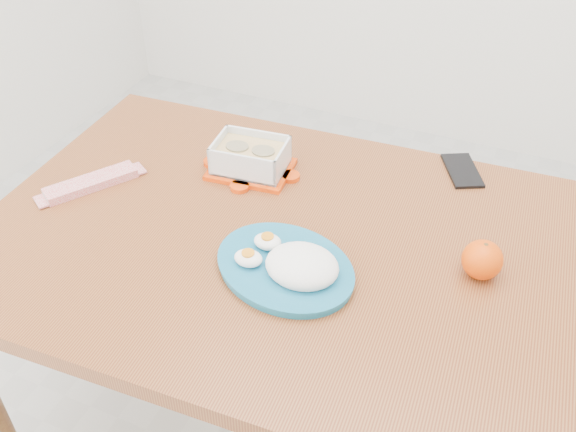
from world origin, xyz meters
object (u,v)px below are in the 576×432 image
at_px(smartphone, 462,171).
at_px(rice_plate, 290,264).
at_px(dining_table, 288,268).
at_px(food_container, 250,157).
at_px(orange_fruit, 482,260).

bearing_deg(smartphone, rice_plate, -143.05).
relative_size(rice_plate, smartphone, 2.61).
distance_m(dining_table, smartphone, 0.50).
bearing_deg(rice_plate, food_container, 146.00).
relative_size(food_container, smartphone, 1.45).
relative_size(orange_fruit, rice_plate, 0.22).
xyz_separation_m(food_container, smartphone, (0.47, 0.20, -0.04)).
distance_m(food_container, orange_fruit, 0.59).
xyz_separation_m(food_container, rice_plate, (0.23, -0.29, -0.01)).
relative_size(dining_table, smartphone, 9.67).
distance_m(rice_plate, smartphone, 0.55).
xyz_separation_m(orange_fruit, rice_plate, (-0.34, -0.15, -0.01)).
distance_m(food_container, rice_plate, 0.37).
bearing_deg(smartphone, dining_table, -153.19).
bearing_deg(dining_table, smartphone, 51.21).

